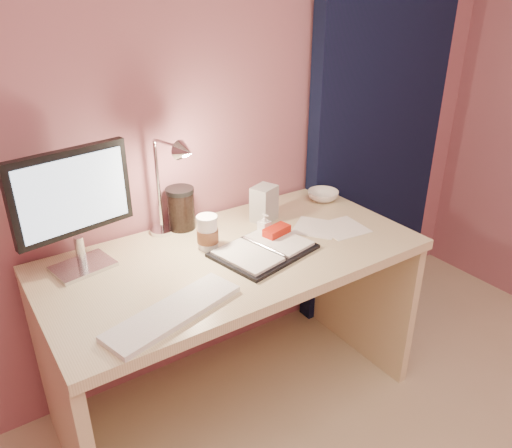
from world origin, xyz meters
TOP-DOWN VIEW (x-y plane):
  - room at (0.95, 1.69)m, footprint 3.50×3.50m
  - desk at (0.00, 1.45)m, footprint 1.40×0.70m
  - monitor at (-0.50, 1.58)m, footprint 0.40×0.18m
  - keyboard at (-0.35, 1.15)m, footprint 0.47×0.25m
  - planner at (0.10, 1.32)m, footprint 0.39×0.33m
  - paper_a at (0.39, 1.37)m, footprint 0.24×0.24m
  - paper_b at (0.48, 1.30)m, footprint 0.19×0.19m
  - coffee_cup at (-0.06, 1.47)m, footprint 0.08×0.08m
  - bowl at (0.60, 1.57)m, footprint 0.17×0.17m
  - lotion_bottle at (0.18, 1.43)m, footprint 0.05×0.05m
  - dark_jar at (-0.06, 1.68)m, footprint 0.11×0.11m
  - product_box at (0.25, 1.55)m, footprint 0.12×0.11m
  - desk_lamp at (-0.18, 1.58)m, footprint 0.14×0.25m

SIDE VIEW (x-z plane):
  - desk at x=0.00m, z-range 0.14..0.87m
  - paper_a at x=0.39m, z-range 0.73..0.73m
  - paper_b at x=0.48m, z-range 0.73..0.73m
  - keyboard at x=-0.35m, z-range 0.73..0.75m
  - planner at x=0.10m, z-range 0.72..0.77m
  - bowl at x=0.60m, z-range 0.73..0.77m
  - lotion_bottle at x=0.18m, z-range 0.73..0.82m
  - coffee_cup at x=-0.06m, z-range 0.73..0.86m
  - product_box at x=0.25m, z-range 0.73..0.88m
  - dark_jar at x=-0.06m, z-range 0.73..0.88m
  - desk_lamp at x=-0.18m, z-range 0.78..1.19m
  - monitor at x=-0.50m, z-range 0.77..1.21m
  - room at x=0.95m, z-range -0.61..2.89m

